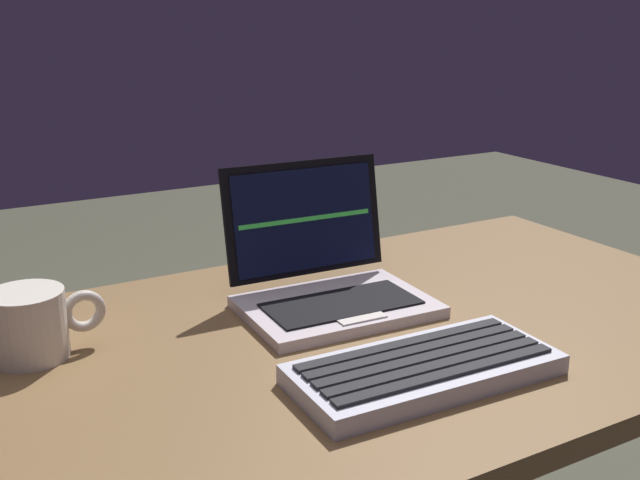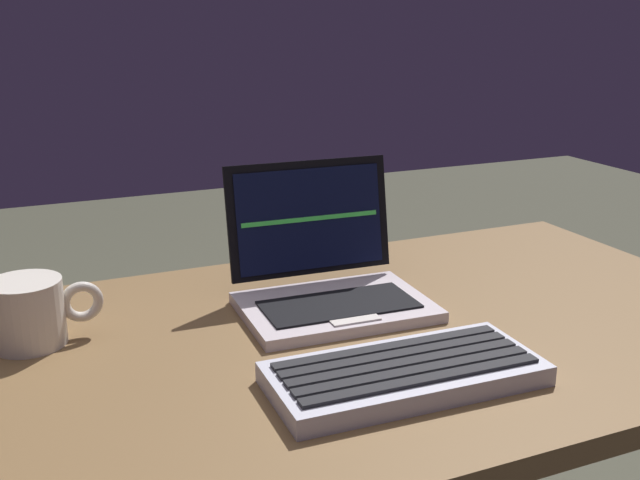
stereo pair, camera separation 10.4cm
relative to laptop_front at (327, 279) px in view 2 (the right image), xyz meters
name	(u,v)px [view 2 (the right image)]	position (x,y,z in m)	size (l,w,h in m)	color
desk	(301,410)	(-0.08, -0.10, -0.14)	(1.30, 0.66, 0.75)	brown
laptop_front	(327,279)	(0.00, 0.00, 0.00)	(0.26, 0.22, 0.19)	#BFB1B7
external_keyboard	(405,373)	(-0.02, -0.25, -0.03)	(0.31, 0.15, 0.03)	#B7B6C4
coffee_mug	(30,312)	(-0.39, 0.03, 0.00)	(0.14, 0.09, 0.08)	beige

